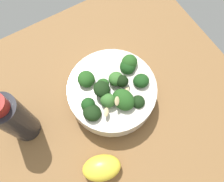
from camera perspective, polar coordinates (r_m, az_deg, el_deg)
The scene contains 4 objects.
ground_plane at distance 54.27cm, azimuth -0.06°, elevation -6.58°, with size 63.45×63.45×3.26cm, color brown.
bowl_of_broccoli at distance 50.27cm, azimuth 0.11°, elevation -0.00°, with size 18.63×18.63×9.93cm.
lemon_wedge at distance 48.84cm, azimuth -2.50°, elevation -17.90°, with size 7.59×5.09×3.97cm, color yellow.
bottle_tall at distance 48.18cm, azimuth -22.31°, elevation -6.17°, with size 5.64×5.64×16.48cm.
Camera 1 is at (-12.52, 7.40, 50.65)cm, focal length 38.18 mm.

